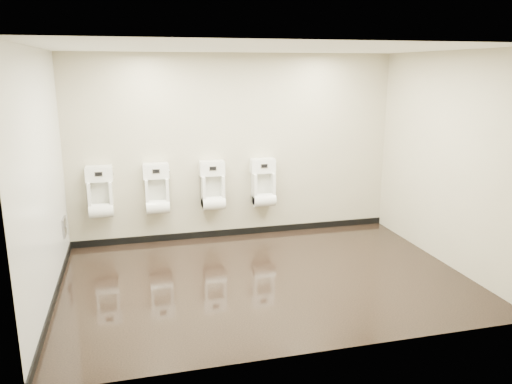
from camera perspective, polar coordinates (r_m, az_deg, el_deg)
ground at (r=6.39m, az=1.05°, el=-9.81°), size 5.00×3.50×0.00m
ceiling at (r=5.85m, az=1.18°, el=16.15°), size 5.00×3.50×0.00m
back_wall at (r=7.64m, az=-2.38°, el=5.10°), size 5.00×0.02×2.80m
front_wall at (r=4.35m, az=7.24°, el=-1.86°), size 5.00×0.02×2.80m
left_wall at (r=5.84m, az=-23.29°, el=1.17°), size 0.02×3.50×2.80m
right_wall at (r=7.04m, az=21.16°, el=3.41°), size 0.02×3.50×2.80m
tile_overlay_left at (r=5.83m, az=-23.24°, el=1.18°), size 0.01×3.50×2.80m
skirting_back at (r=7.95m, az=-2.27°, el=-4.57°), size 5.00×0.02×0.10m
skirting_left at (r=6.25m, az=-21.97°, el=-10.98°), size 0.02×3.50×0.10m
access_panel at (r=7.21m, az=-21.07°, el=-3.75°), size 0.04×0.25×0.25m
urinal_0 at (r=7.49m, az=-17.35°, el=-0.41°), size 0.39×0.29×0.72m
urinal_1 at (r=7.48m, az=-11.25°, el=-0.05°), size 0.39×0.29×0.72m
urinal_2 at (r=7.57m, az=-4.96°, el=0.33°), size 0.39×0.29×0.72m
urinal_3 at (r=7.73m, az=0.84°, el=0.67°), size 0.39×0.29×0.72m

